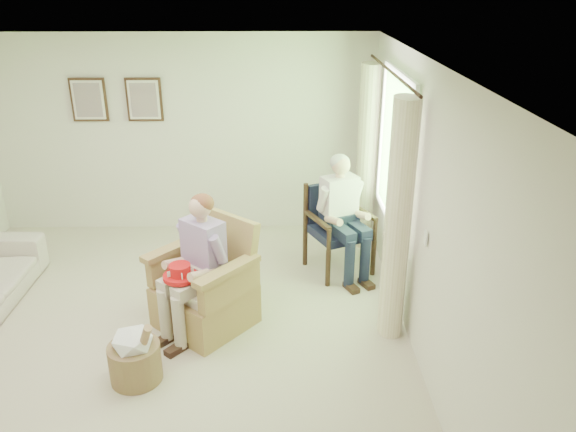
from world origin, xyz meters
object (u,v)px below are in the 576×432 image
object	(u,v)px
person_wicker	(200,257)
wood_armchair	(339,224)
wicker_armchair	(205,292)
hatbox	(134,355)
red_hat	(180,273)
person_dark	(341,208)

from	to	relation	value
person_wicker	wood_armchair	bearing A→B (deg)	82.98
wicker_armchair	person_wicker	bearing A→B (deg)	-49.24
hatbox	red_hat	bearing A→B (deg)	60.88
wicker_armchair	wood_armchair	xyz separation A→B (m)	(1.44, 1.16, 0.21)
hatbox	wood_armchair	bearing A→B (deg)	46.43
wicker_armchair	hatbox	distance (m)	1.01
wicker_armchair	person_wicker	size ratio (longest dim) A/B	0.79
wicker_armchair	person_dark	distance (m)	1.81
person_dark	red_hat	distance (m)	2.06
wicker_armchair	red_hat	world-z (taller)	wicker_armchair
wicker_armchair	wood_armchair	bearing A→B (deg)	79.72
wicker_armchair	person_dark	size ratio (longest dim) A/B	0.77
wood_armchair	hatbox	distance (m)	2.83
person_wicker	hatbox	world-z (taller)	person_wicker
hatbox	wicker_armchair	bearing A→B (deg)	60.28
hatbox	person_wicker	bearing A→B (deg)	55.72
wood_armchair	person_wicker	bearing A→B (deg)	-162.32
person_wicker	person_dark	bearing A→B (deg)	79.11
red_hat	hatbox	bearing A→B (deg)	-119.12
person_dark	red_hat	world-z (taller)	person_dark
wood_armchair	wicker_armchair	bearing A→B (deg)	-165.58
wood_armchair	hatbox	world-z (taller)	wood_armchair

